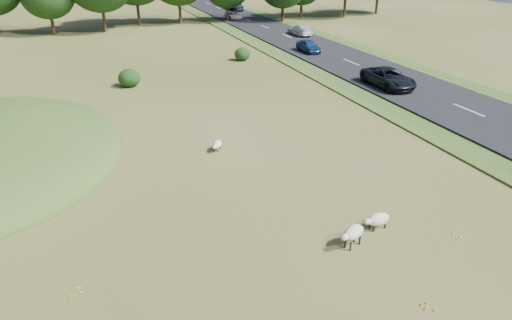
{
  "coord_description": "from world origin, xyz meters",
  "views": [
    {
      "loc": [
        -5.53,
        -15.91,
        11.03
      ],
      "look_at": [
        2.0,
        4.0,
        1.0
      ],
      "focal_mm": 32.0,
      "sensor_mm": 36.0,
      "label": 1
    }
  ],
  "objects": [
    {
      "name": "road",
      "position": [
        20.0,
        30.0,
        0.12
      ],
      "size": [
        8.0,
        150.0,
        0.25
      ],
      "primitive_type": "cube",
      "color": "black",
      "rests_on": "ground"
    },
    {
      "name": "sheep_1",
      "position": [
        5.15,
        -2.33,
        0.46
      ],
      "size": [
        1.29,
        0.64,
        0.73
      ],
      "rotation": [
        0.0,
        0.0,
        3.22
      ],
      "color": "beige",
      "rests_on": "ground"
    },
    {
      "name": "ground",
      "position": [
        0.0,
        20.0,
        0.0
      ],
      "size": [
        160.0,
        160.0,
        0.0
      ],
      "primitive_type": "plane",
      "color": "#42571B",
      "rests_on": "ground"
    },
    {
      "name": "car_6",
      "position": [
        21.9,
        66.38,
        0.86
      ],
      "size": [
        1.3,
        3.72,
        1.23
      ],
      "primitive_type": "imported",
      "rotation": [
        0.0,
        0.0,
        3.14
      ],
      "color": "black",
      "rests_on": "road"
    },
    {
      "name": "car_5",
      "position": [
        18.1,
        15.2,
        1.01
      ],
      "size": [
        2.51,
        5.44,
        1.51
      ],
      "primitive_type": "imported",
      "color": "black",
      "rests_on": "road"
    },
    {
      "name": "sheep_0",
      "position": [
        1.05,
        8.02,
        0.39
      ],
      "size": [
        0.89,
        1.07,
        0.62
      ],
      "rotation": [
        0.0,
        0.0,
        4.11
      ],
      "color": "beige",
      "rests_on": "ground"
    },
    {
      "name": "car_7",
      "position": [
        18.1,
        30.02,
        0.92
      ],
      "size": [
        1.57,
        3.91,
        1.33
      ],
      "primitive_type": "imported",
      "color": "navy",
      "rests_on": "road"
    },
    {
      "name": "car_0",
      "position": [
        18.1,
        56.86,
        0.86
      ],
      "size": [
        2.03,
        4.41,
        1.22
      ],
      "primitive_type": "imported",
      "color": "silver",
      "rests_on": "road"
    },
    {
      "name": "shrubs",
      "position": [
        -0.78,
        26.82,
        0.7
      ],
      "size": [
        26.13,
        7.65,
        1.53
      ],
      "color": "black",
      "rests_on": "ground"
    },
    {
      "name": "car_4",
      "position": [
        21.9,
        69.13,
        1.01
      ],
      "size": [
        2.13,
        5.24,
        1.52
      ],
      "primitive_type": "imported",
      "rotation": [
        0.0,
        0.0,
        3.14
      ],
      "color": "black",
      "rests_on": "road"
    },
    {
      "name": "sheep_2",
      "position": [
        3.47,
        -3.06,
        0.65
      ],
      "size": [
        1.35,
        0.94,
        0.94
      ],
      "rotation": [
        0.0,
        0.0,
        3.54
      ],
      "color": "beige",
      "rests_on": "ground"
    },
    {
      "name": "car_3",
      "position": [
        21.9,
        40.05,
        0.93
      ],
      "size": [
        1.9,
        4.66,
        1.35
      ],
      "primitive_type": "imported",
      "rotation": [
        0.0,
        0.0,
        3.14
      ],
      "color": "white",
      "rests_on": "road"
    }
  ]
}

